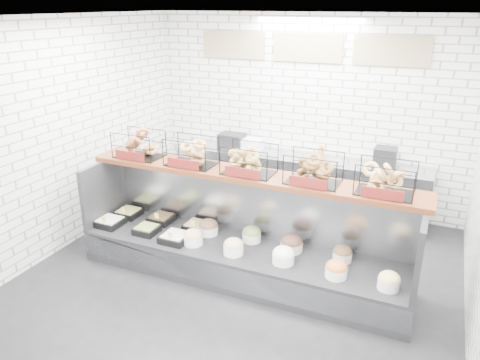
% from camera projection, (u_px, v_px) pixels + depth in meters
% --- Properties ---
extents(ground, '(5.50, 5.50, 0.00)m').
position_uv_depth(ground, '(231.00, 288.00, 5.47)').
color(ground, black).
rests_on(ground, ground).
extents(room_shell, '(5.02, 5.51, 3.01)m').
position_uv_depth(room_shell, '(252.00, 104.00, 5.25)').
color(room_shell, white).
rests_on(room_shell, ground).
extents(display_case, '(4.00, 0.90, 1.20)m').
position_uv_depth(display_case, '(242.00, 250.00, 5.64)').
color(display_case, black).
rests_on(display_case, ground).
extents(bagel_shelf, '(4.10, 0.50, 0.40)m').
position_uv_depth(bagel_shelf, '(249.00, 162.00, 5.42)').
color(bagel_shelf, '#461E0F').
rests_on(bagel_shelf, display_case).
extents(prep_counter, '(4.00, 0.60, 1.20)m').
position_uv_depth(prep_counter, '(295.00, 182.00, 7.38)').
color(prep_counter, '#93969B').
rests_on(prep_counter, ground).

